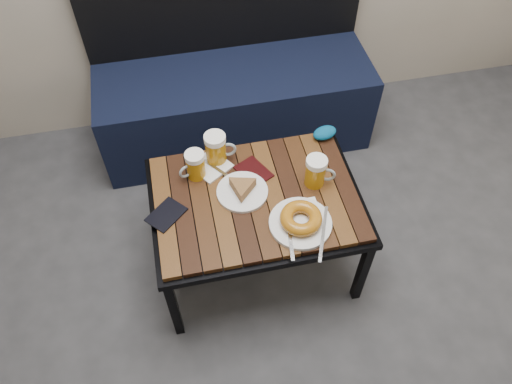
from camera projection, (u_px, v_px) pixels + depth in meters
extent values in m
cube|color=black|center=(235.00, 106.00, 2.66)|extent=(1.40, 0.50, 0.45)
cube|color=black|center=(223.00, 1.00, 2.43)|extent=(1.40, 0.05, 0.50)
cube|color=black|center=(174.00, 309.00, 1.96)|extent=(0.04, 0.03, 0.42)
cube|color=black|center=(362.00, 272.00, 2.06)|extent=(0.04, 0.03, 0.42)
cube|color=black|center=(161.00, 198.00, 2.30)|extent=(0.04, 0.04, 0.42)
cube|color=black|center=(323.00, 171.00, 2.40)|extent=(0.04, 0.04, 0.42)
cube|color=black|center=(256.00, 202.00, 2.00)|extent=(0.84, 0.62, 0.03)
cube|color=#3C250D|center=(256.00, 198.00, 1.98)|extent=(0.80, 0.58, 0.02)
cylinder|color=#B0750E|center=(196.00, 167.00, 2.00)|extent=(0.10, 0.10, 0.10)
cylinder|color=white|center=(194.00, 156.00, 1.95)|extent=(0.08, 0.08, 0.02)
torus|color=#8C999E|center=(186.00, 171.00, 1.99)|extent=(0.06, 0.03, 0.06)
cylinder|color=#B0750E|center=(216.00, 151.00, 2.05)|extent=(0.09, 0.09, 0.12)
cylinder|color=white|center=(215.00, 139.00, 1.99)|extent=(0.09, 0.09, 0.03)
torus|color=#8C999E|center=(228.00, 150.00, 2.05)|extent=(0.07, 0.02, 0.07)
cylinder|color=#B0750E|center=(315.00, 174.00, 1.97)|extent=(0.10, 0.10, 0.11)
cylinder|color=white|center=(317.00, 162.00, 1.92)|extent=(0.08, 0.08, 0.03)
torus|color=#8C999E|center=(327.00, 175.00, 1.97)|extent=(0.07, 0.03, 0.07)
cylinder|color=white|center=(242.00, 192.00, 1.98)|extent=(0.20, 0.20, 0.01)
cylinder|color=white|center=(300.00, 223.00, 1.88)|extent=(0.24, 0.24, 0.02)
torus|color=#894C0C|center=(301.00, 218.00, 1.86)|extent=(0.16, 0.16, 0.05)
cube|color=#A5A8AD|center=(323.00, 233.00, 1.84)|extent=(0.11, 0.24, 0.00)
cube|color=#A5A8AD|center=(290.00, 239.00, 1.83)|extent=(0.04, 0.18, 0.00)
cube|color=white|center=(211.00, 166.00, 2.07)|extent=(0.19, 0.19, 0.01)
cube|color=#A5A8AD|center=(211.00, 165.00, 2.06)|extent=(0.12, 0.15, 0.00)
cube|color=white|center=(301.00, 214.00, 1.92)|extent=(0.15, 0.13, 0.01)
cube|color=black|center=(166.00, 215.00, 1.91)|extent=(0.17, 0.17, 0.01)
cube|color=black|center=(254.00, 172.00, 2.05)|extent=(0.16, 0.18, 0.01)
ellipsoid|color=navy|center=(325.00, 133.00, 2.16)|extent=(0.12, 0.10, 0.05)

